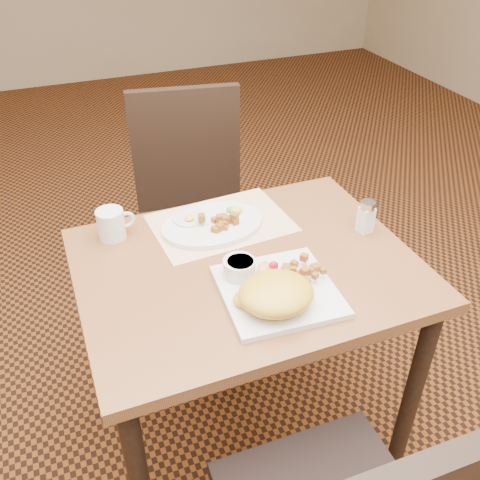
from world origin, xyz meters
The scene contains 15 objects.
ground centered at (0.00, 0.00, 0.00)m, with size 8.00×8.00×0.00m, color black.
table centered at (0.00, 0.00, 0.64)m, with size 0.90×0.70×0.75m.
chair_far centered at (0.05, 0.68, 0.54)m, with size 0.49×0.50×0.97m.
placemat centered at (0.00, 0.21, 0.75)m, with size 0.40×0.28×0.00m, color white.
plate_square centered at (0.02, -0.14, 0.76)m, with size 0.28×0.28×0.02m, color silver.
plate_oval centered at (-0.03, 0.20, 0.76)m, with size 0.30×0.23×0.02m, color silver, non-canonical shape.
hollandaise_mound centered at (-0.01, -0.19, 0.80)m, with size 0.19×0.17×0.07m.
ramekin centered at (-0.05, -0.06, 0.79)m, with size 0.08×0.08×0.05m.
garnish_sq centered at (0.03, -0.07, 0.78)m, with size 0.07×0.07×0.03m.
fried_egg centered at (-0.09, 0.24, 0.77)m, with size 0.10×0.10×0.02m.
garnish_ov centered at (0.05, 0.23, 0.78)m, with size 0.05×0.05×0.02m.
salt_shaker centered at (0.38, 0.02, 0.80)m, with size 0.05×0.05×0.10m.
coffee_mug centered at (-0.31, 0.26, 0.79)m, with size 0.11×0.08×0.09m.
home_fries_sq centered at (0.10, -0.12, 0.78)m, with size 0.10×0.11×0.03m.
home_fries_ov centered at (-0.01, 0.18, 0.78)m, with size 0.12×0.08×0.03m.
Camera 1 is at (-0.44, -1.06, 1.63)m, focal length 40.00 mm.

